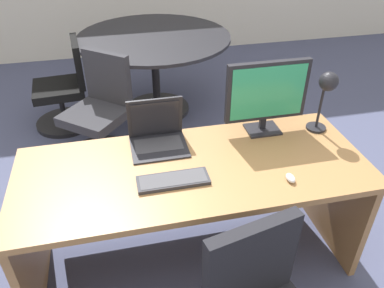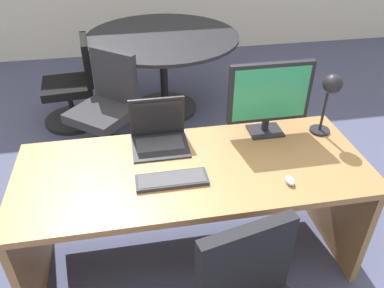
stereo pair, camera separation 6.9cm
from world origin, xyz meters
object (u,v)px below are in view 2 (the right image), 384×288
object	(u,v)px
mouse	(290,181)
meeting_chair_near	(107,116)
meeting_chair_far	(74,91)
monitor	(270,95)
laptop	(158,129)
keyboard	(172,180)
meeting_table	(163,54)
desk_lamp	(330,92)
desk	(192,190)

from	to	relation	value
mouse	meeting_chair_near	size ratio (longest dim) A/B	0.08
mouse	meeting_chair_far	distance (m)	2.54
monitor	meeting_chair_far	size ratio (longest dim) A/B	0.58
meeting_chair_near	mouse	bearing A→B (deg)	-58.11
laptop	keyboard	size ratio (longest dim) A/B	0.87
monitor	mouse	bearing A→B (deg)	-94.54
meeting_table	desk_lamp	bearing A→B (deg)	-67.46
desk	desk_lamp	distance (m)	0.96
mouse	meeting_chair_far	world-z (taller)	meeting_chair_far
monitor	meeting_table	size ratio (longest dim) A/B	0.33
mouse	desk_lamp	size ratio (longest dim) A/B	0.19
meeting_table	meeting_chair_far	size ratio (longest dim) A/B	1.76
monitor	mouse	distance (m)	0.54
meeting_chair_far	meeting_table	bearing A→B (deg)	4.96
desk	mouse	bearing A→B (deg)	-31.03
laptop	meeting_chair_near	size ratio (longest dim) A/B	0.36
mouse	meeting_chair_near	xyz separation A→B (m)	(-0.96, 1.55, -0.41)
desk_lamp	keyboard	bearing A→B (deg)	-163.24
meeting_chair_near	meeting_chair_far	bearing A→B (deg)	117.67
desk_lamp	laptop	bearing A→B (deg)	174.45
monitor	keyboard	bearing A→B (deg)	-149.66
laptop	desk_lamp	size ratio (longest dim) A/B	0.83
keyboard	meeting_chair_near	xyz separation A→B (m)	(-0.38, 1.43, -0.40)
monitor	meeting_chair_near	xyz separation A→B (m)	(-1.00, 1.06, -0.64)
meeting_table	monitor	bearing A→B (deg)	-76.22
meeting_table	laptop	bearing A→B (deg)	-97.19
meeting_table	keyboard	bearing A→B (deg)	-95.26
laptop	keyboard	bearing A→B (deg)	-86.38
meeting_chair_far	mouse	bearing A→B (deg)	-59.26
desk_lamp	meeting_chair_near	bearing A→B (deg)	139.36
keyboard	desk_lamp	xyz separation A→B (m)	(0.95, 0.29, 0.27)
laptop	desk_lamp	bearing A→B (deg)	-5.55
meeting_table	meeting_chair_near	size ratio (longest dim) A/B	1.65
keyboard	mouse	size ratio (longest dim) A/B	4.98
keyboard	monitor	bearing A→B (deg)	30.34
desk_lamp	meeting_chair_near	distance (m)	1.88
monitor	meeting_chair_far	bearing A→B (deg)	128.31
desk_lamp	meeting_chair_far	bearing A→B (deg)	133.33
keyboard	meeting_chair_far	bearing A→B (deg)	108.90
desk	mouse	xyz separation A→B (m)	(0.45, -0.27, 0.23)
mouse	desk	bearing A→B (deg)	148.97
mouse	laptop	bearing A→B (deg)	140.54
mouse	monitor	bearing A→B (deg)	85.46
mouse	meeting_chair_far	bearing A→B (deg)	120.74
laptop	desk_lamp	distance (m)	1.00
monitor	desk_lamp	size ratio (longest dim) A/B	1.27
laptop	mouse	size ratio (longest dim) A/B	4.34
monitor	meeting_chair_near	distance (m)	1.59
desk	meeting_chair_far	xyz separation A→B (m)	(-0.82, 1.88, -0.21)
monitor	meeting_chair_far	xyz separation A→B (m)	(-1.32, 1.67, -0.67)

